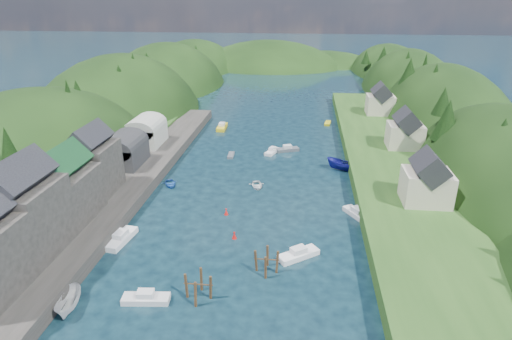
# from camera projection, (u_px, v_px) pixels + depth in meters

# --- Properties ---
(ground) EXTENTS (600.00, 600.00, 0.00)m
(ground) POSITION_uv_depth(u_px,v_px,m) (267.00, 149.00, 95.95)
(ground) COLOR black
(ground) RESTS_ON ground
(hillside_left) EXTENTS (44.00, 245.56, 52.00)m
(hillside_left) POSITION_uv_depth(u_px,v_px,m) (123.00, 141.00, 126.68)
(hillside_left) COLOR black
(hillside_left) RESTS_ON ground
(hillside_right) EXTENTS (36.00, 245.56, 48.00)m
(hillside_right) POSITION_uv_depth(u_px,v_px,m) (438.00, 150.00, 117.03)
(hillside_right) COLOR black
(hillside_right) RESTS_ON ground
(far_hills) EXTENTS (103.00, 68.00, 44.00)m
(far_hills) POSITION_uv_depth(u_px,v_px,m) (291.00, 87.00, 213.79)
(far_hills) COLOR black
(far_hills) RESTS_ON ground
(hill_trees) EXTENTS (89.14, 153.05, 12.21)m
(hill_trees) POSITION_uv_depth(u_px,v_px,m) (280.00, 87.00, 105.05)
(hill_trees) COLOR black
(hill_trees) RESTS_ON ground
(quay_left) EXTENTS (12.00, 110.00, 2.00)m
(quay_left) POSITION_uv_depth(u_px,v_px,m) (106.00, 199.00, 70.54)
(quay_left) COLOR #2D2B28
(quay_left) RESTS_ON ground
(terrace_left_grass) EXTENTS (12.00, 110.00, 2.50)m
(terrace_left_grass) POSITION_uv_depth(u_px,v_px,m) (66.00, 195.00, 71.18)
(terrace_left_grass) COLOR #234719
(terrace_left_grass) RESTS_ON ground
(quayside_buildings) EXTENTS (8.00, 35.84, 12.90)m
(quayside_buildings) POSITION_uv_depth(u_px,v_px,m) (40.00, 202.00, 55.93)
(quayside_buildings) COLOR #2D2B28
(quayside_buildings) RESTS_ON quay_left
(boat_sheds) EXTENTS (7.00, 21.00, 7.50)m
(boat_sheds) POSITION_uv_depth(u_px,v_px,m) (135.00, 138.00, 86.56)
(boat_sheds) COLOR #2D2D30
(boat_sheds) RESTS_ON quay_left
(terrace_right) EXTENTS (16.00, 120.00, 2.40)m
(terrace_right) POSITION_uv_depth(u_px,v_px,m) (390.00, 165.00, 83.70)
(terrace_right) COLOR #234719
(terrace_right) RESTS_ON ground
(right_bank_cottages) EXTENTS (9.00, 59.24, 8.41)m
(right_bank_cottages) POSITION_uv_depth(u_px,v_px,m) (400.00, 131.00, 89.26)
(right_bank_cottages) COLOR beige
(right_bank_cottages) RESTS_ON terrace_right
(piling_cluster_near) EXTENTS (3.37, 3.13, 3.72)m
(piling_cluster_near) POSITION_uv_depth(u_px,v_px,m) (199.00, 288.00, 48.67)
(piling_cluster_near) COLOR #382314
(piling_cluster_near) RESTS_ON ground
(piling_cluster_far) EXTENTS (3.16, 2.95, 3.62)m
(piling_cluster_far) POSITION_uv_depth(u_px,v_px,m) (267.00, 263.00, 53.31)
(piling_cluster_far) COLOR #382314
(piling_cluster_far) RESTS_ON ground
(channel_buoy_near) EXTENTS (0.70, 0.70, 1.10)m
(channel_buoy_near) POSITION_uv_depth(u_px,v_px,m) (234.00, 236.00, 60.85)
(channel_buoy_near) COLOR red
(channel_buoy_near) RESTS_ON ground
(channel_buoy_far) EXTENTS (0.70, 0.70, 1.10)m
(channel_buoy_far) POSITION_uv_depth(u_px,v_px,m) (226.00, 212.00, 67.43)
(channel_buoy_far) COLOR red
(channel_buoy_far) RESTS_ON ground
(moored_boats) EXTENTS (37.54, 89.42, 2.43)m
(moored_boats) POSITION_uv_depth(u_px,v_px,m) (252.00, 197.00, 71.92)
(moored_boats) COLOR silver
(moored_boats) RESTS_ON ground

